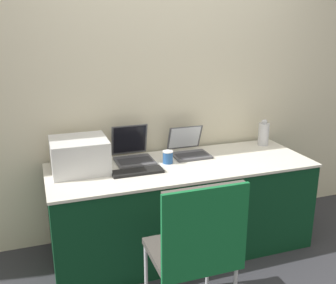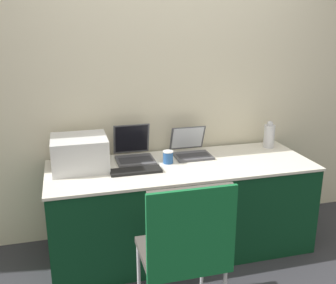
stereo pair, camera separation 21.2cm
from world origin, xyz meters
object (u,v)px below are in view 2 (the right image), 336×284
at_px(laptop_left, 134,152).
at_px(coffee_cup, 168,157).
at_px(chair, 186,242).
at_px(external_keyboard, 136,171).
at_px(printer, 80,152).
at_px(metal_pitcher, 269,135).
at_px(laptop_right, 191,149).

bearing_deg(laptop_left, coffee_cup, -33.46).
height_order(laptop_left, chair, laptop_left).
bearing_deg(external_keyboard, printer, 154.47).
xyz_separation_m(coffee_cup, metal_pitcher, (0.97, 0.17, 0.06)).
relative_size(laptop_right, chair, 0.33).
xyz_separation_m(coffee_cup, chair, (-0.14, -0.93, -0.19)).
distance_m(laptop_left, coffee_cup, 0.29).
bearing_deg(external_keyboard, metal_pitcher, 13.42).
distance_m(printer, chair, 1.15).
height_order(external_keyboard, coffee_cup, coffee_cup).
distance_m(external_keyboard, metal_pitcher, 1.29).
distance_m(printer, coffee_cup, 0.68).
xyz_separation_m(printer, laptop_left, (0.43, 0.10, -0.07)).
height_order(laptop_left, laptop_right, laptop_left).
bearing_deg(laptop_left, external_keyboard, -97.76).
relative_size(printer, metal_pitcher, 1.72).
distance_m(printer, laptop_left, 0.45).
bearing_deg(coffee_cup, laptop_left, 146.54).
xyz_separation_m(laptop_left, laptop_right, (0.48, -0.02, -0.01)).
relative_size(coffee_cup, metal_pitcher, 0.42).
bearing_deg(external_keyboard, coffee_cup, 24.38).
bearing_deg(metal_pitcher, printer, -176.10).
height_order(laptop_right, external_keyboard, laptop_right).
height_order(printer, laptop_right, printer).
relative_size(printer, external_keyboard, 1.08).
bearing_deg(printer, external_keyboard, -25.53).
height_order(laptop_right, metal_pitcher, metal_pitcher).
distance_m(printer, external_keyboard, 0.45).
xyz_separation_m(laptop_right, coffee_cup, (-0.23, -0.14, -0.00)).
bearing_deg(laptop_right, chair, -109.47).
height_order(laptop_right, chair, chair).
xyz_separation_m(printer, laptop_right, (0.91, 0.08, -0.08)).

